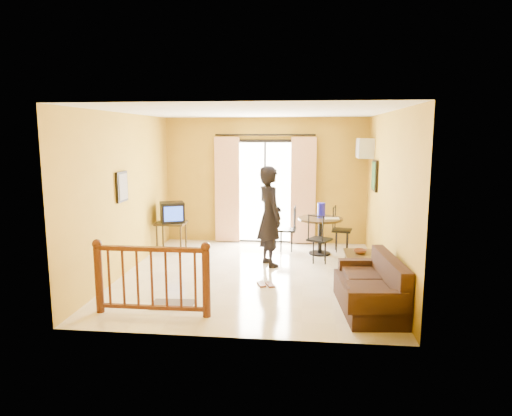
# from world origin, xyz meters

# --- Properties ---
(ground) EXTENTS (5.00, 5.00, 0.00)m
(ground) POSITION_xyz_m (0.00, 0.00, 0.00)
(ground) COLOR beige
(ground) RESTS_ON ground
(room_shell) EXTENTS (5.00, 5.00, 5.00)m
(room_shell) POSITION_xyz_m (0.00, 0.00, 1.70)
(room_shell) COLOR white
(room_shell) RESTS_ON ground
(balcony_door) EXTENTS (2.25, 0.14, 2.46)m
(balcony_door) POSITION_xyz_m (0.00, 2.43, 1.19)
(balcony_door) COLOR black
(balcony_door) RESTS_ON ground
(tv_table) EXTENTS (0.61, 0.51, 0.61)m
(tv_table) POSITION_xyz_m (-1.90, 1.52, 0.53)
(tv_table) COLOR black
(tv_table) RESTS_ON ground
(television) EXTENTS (0.60, 0.58, 0.43)m
(television) POSITION_xyz_m (-1.87, 1.52, 0.82)
(television) COLOR black
(television) RESTS_ON tv_table
(picture_left) EXTENTS (0.05, 0.42, 0.52)m
(picture_left) POSITION_xyz_m (-2.22, -0.20, 1.55)
(picture_left) COLOR black
(picture_left) RESTS_ON room_shell
(dining_table) EXTENTS (0.90, 0.90, 0.75)m
(dining_table) POSITION_xyz_m (1.21, 1.55, 0.60)
(dining_table) COLOR black
(dining_table) RESTS_ON ground
(water_jug) EXTENTS (0.16, 0.16, 0.30)m
(water_jug) POSITION_xyz_m (1.23, 1.59, 0.90)
(water_jug) COLOR #1815CD
(water_jug) RESTS_ON dining_table
(serving_tray) EXTENTS (0.29, 0.19, 0.02)m
(serving_tray) POSITION_xyz_m (1.44, 1.45, 0.76)
(serving_tray) COLOR #EAE7C7
(serving_tray) RESTS_ON dining_table
(dining_chairs) EXTENTS (1.60, 1.41, 0.95)m
(dining_chairs) POSITION_xyz_m (1.12, 1.49, 0.00)
(dining_chairs) COLOR black
(dining_chairs) RESTS_ON ground
(air_conditioner) EXTENTS (0.31, 0.60, 0.40)m
(air_conditioner) POSITION_xyz_m (2.09, 1.95, 2.15)
(air_conditioner) COLOR beige
(air_conditioner) RESTS_ON room_shell
(botanical_print) EXTENTS (0.05, 0.50, 0.60)m
(botanical_print) POSITION_xyz_m (2.22, 1.30, 1.65)
(botanical_print) COLOR black
(botanical_print) RESTS_ON room_shell
(coffee_table) EXTENTS (0.51, 0.92, 0.41)m
(coffee_table) POSITION_xyz_m (1.85, 0.02, 0.27)
(coffee_table) COLOR black
(coffee_table) RESTS_ON ground
(bowl) EXTENTS (0.29, 0.29, 0.07)m
(bowl) POSITION_xyz_m (1.85, 0.13, 0.44)
(bowl) COLOR brown
(bowl) RESTS_ON coffee_table
(sofa) EXTENTS (0.88, 1.67, 0.77)m
(sofa) POSITION_xyz_m (1.85, -1.42, 0.29)
(sofa) COLOR black
(sofa) RESTS_ON ground
(standing_person) EXTENTS (0.71, 0.81, 1.87)m
(standing_person) POSITION_xyz_m (0.25, 0.65, 0.93)
(standing_person) COLOR black
(standing_person) RESTS_ON ground
(stair_balustrade) EXTENTS (1.63, 0.13, 1.04)m
(stair_balustrade) POSITION_xyz_m (-1.15, -1.90, 0.56)
(stair_balustrade) COLOR #471E0F
(stair_balustrade) RESTS_ON ground
(doormat) EXTENTS (0.62, 0.44, 0.02)m
(doormat) POSITION_xyz_m (-0.98, -1.54, 0.01)
(doormat) COLOR #594E47
(doormat) RESTS_ON ground
(sandals) EXTENTS (0.32, 0.27, 0.03)m
(sandals) POSITION_xyz_m (0.28, -0.53, 0.01)
(sandals) COLOR brown
(sandals) RESTS_ON ground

